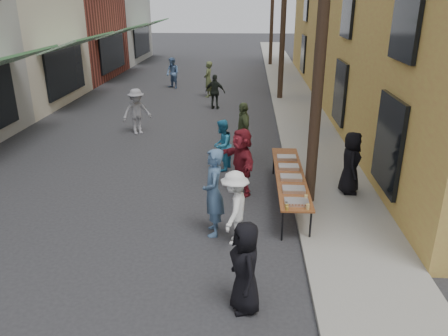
# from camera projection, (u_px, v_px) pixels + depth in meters

# --- Properties ---
(ground) EXTENTS (120.00, 120.00, 0.00)m
(ground) POSITION_uv_depth(u_px,v_px,m) (101.00, 266.00, 8.32)
(ground) COLOR #28282B
(ground) RESTS_ON ground
(sidewalk) EXTENTS (2.20, 60.00, 0.10)m
(sidewalk) POSITION_uv_depth(u_px,v_px,m) (294.00, 99.00, 21.98)
(sidewalk) COLOR gray
(sidewalk) RESTS_ON ground
(utility_pole_near) EXTENTS (0.26, 0.26, 9.00)m
(utility_pole_near) POSITION_uv_depth(u_px,v_px,m) (324.00, 12.00, 9.24)
(utility_pole_near) COLOR #2D2116
(utility_pole_near) RESTS_ON ground
(utility_pole_mid) EXTENTS (0.26, 0.26, 9.00)m
(utility_pole_mid) POSITION_uv_depth(u_px,v_px,m) (284.00, 5.00, 20.41)
(utility_pole_mid) COLOR #2D2116
(utility_pole_mid) RESTS_ON ground
(utility_pole_far) EXTENTS (0.26, 0.26, 9.00)m
(utility_pole_far) POSITION_uv_depth(u_px,v_px,m) (272.00, 2.00, 31.57)
(utility_pole_far) COLOR #2D2116
(utility_pole_far) RESTS_ON ground
(serving_table) EXTENTS (0.70, 4.00, 0.75)m
(serving_table) POSITION_uv_depth(u_px,v_px,m) (290.00, 176.00, 10.69)
(serving_table) COLOR maroon
(serving_table) RESTS_ON ground
(catering_tray_sausage) EXTENTS (0.50, 0.33, 0.08)m
(catering_tray_sausage) POSITION_uv_depth(u_px,v_px,m) (297.00, 202.00, 9.13)
(catering_tray_sausage) COLOR maroon
(catering_tray_sausage) RESTS_ON serving_table
(catering_tray_foil_b) EXTENTS (0.50, 0.33, 0.08)m
(catering_tray_foil_b) POSITION_uv_depth(u_px,v_px,m) (294.00, 189.00, 9.73)
(catering_tray_foil_b) COLOR #B2B2B7
(catering_tray_foil_b) RESTS_ON serving_table
(catering_tray_buns) EXTENTS (0.50, 0.33, 0.08)m
(catering_tray_buns) POSITION_uv_depth(u_px,v_px,m) (291.00, 177.00, 10.39)
(catering_tray_buns) COLOR tan
(catering_tray_buns) RESTS_ON serving_table
(catering_tray_foil_d) EXTENTS (0.50, 0.33, 0.08)m
(catering_tray_foil_d) POSITION_uv_depth(u_px,v_px,m) (289.00, 167.00, 11.04)
(catering_tray_foil_d) COLOR #B2B2B7
(catering_tray_foil_d) RESTS_ON serving_table
(catering_tray_buns_end) EXTENTS (0.50, 0.33, 0.08)m
(catering_tray_buns_end) POSITION_uv_depth(u_px,v_px,m) (287.00, 158.00, 11.69)
(catering_tray_buns_end) COLOR tan
(catering_tray_buns_end) RESTS_ON serving_table
(condiment_jar_a) EXTENTS (0.07, 0.07, 0.08)m
(condiment_jar_a) POSITION_uv_depth(u_px,v_px,m) (287.00, 208.00, 8.86)
(condiment_jar_a) COLOR #A57F26
(condiment_jar_a) RESTS_ON serving_table
(condiment_jar_b) EXTENTS (0.07, 0.07, 0.08)m
(condiment_jar_b) POSITION_uv_depth(u_px,v_px,m) (287.00, 206.00, 8.96)
(condiment_jar_b) COLOR #A57F26
(condiment_jar_b) RESTS_ON serving_table
(condiment_jar_c) EXTENTS (0.07, 0.07, 0.08)m
(condiment_jar_c) POSITION_uv_depth(u_px,v_px,m) (286.00, 204.00, 9.05)
(condiment_jar_c) COLOR #A57F26
(condiment_jar_c) RESTS_ON serving_table
(cup_stack) EXTENTS (0.08, 0.08, 0.12)m
(cup_stack) POSITION_uv_depth(u_px,v_px,m) (308.00, 207.00, 8.88)
(cup_stack) COLOR tan
(cup_stack) RESTS_ON serving_table
(guest_front_a) EXTENTS (0.70, 0.88, 1.57)m
(guest_front_a) POSITION_uv_depth(u_px,v_px,m) (245.00, 267.00, 6.92)
(guest_front_a) COLOR black
(guest_front_a) RESTS_ON ground
(guest_front_b) EXTENTS (0.54, 0.75, 1.92)m
(guest_front_b) POSITION_uv_depth(u_px,v_px,m) (213.00, 193.00, 9.16)
(guest_front_b) COLOR #476589
(guest_front_b) RESTS_ON ground
(guest_front_c) EXTENTS (0.77, 0.88, 1.53)m
(guest_front_c) POSITION_uv_depth(u_px,v_px,m) (222.00, 145.00, 12.73)
(guest_front_c) COLOR teal
(guest_front_c) RESTS_ON ground
(guest_front_d) EXTENTS (0.76, 1.11, 1.58)m
(guest_front_d) POSITION_uv_depth(u_px,v_px,m) (235.00, 208.00, 8.88)
(guest_front_d) COLOR white
(guest_front_d) RESTS_ON ground
(guest_front_e) EXTENTS (0.68, 1.12, 1.79)m
(guest_front_e) POSITION_uv_depth(u_px,v_px,m) (243.00, 130.00, 13.71)
(guest_front_e) COLOR #4A5933
(guest_front_e) RESTS_ON ground
(guest_queue_back) EXTENTS (1.18, 1.69, 1.76)m
(guest_queue_back) POSITION_uv_depth(u_px,v_px,m) (241.00, 162.00, 11.14)
(guest_queue_back) COLOR maroon
(guest_queue_back) RESTS_ON ground
(server) EXTENTS (0.58, 0.83, 1.61)m
(server) POSITION_uv_depth(u_px,v_px,m) (351.00, 163.00, 10.99)
(server) COLOR black
(server) RESTS_ON sidewalk
(passerby_left) EXTENTS (1.26, 1.12, 1.69)m
(passerby_left) POSITION_uv_depth(u_px,v_px,m) (137.00, 112.00, 16.21)
(passerby_left) COLOR gray
(passerby_left) RESTS_ON ground
(passerby_mid) EXTENTS (0.98, 0.56, 1.57)m
(passerby_mid) POSITION_uv_depth(u_px,v_px,m) (215.00, 92.00, 19.91)
(passerby_mid) COLOR black
(passerby_mid) RESTS_ON ground
(passerby_right) EXTENTS (0.55, 0.73, 1.80)m
(passerby_right) POSITION_uv_depth(u_px,v_px,m) (208.00, 79.00, 22.34)
(passerby_right) COLOR #4E5A34
(passerby_right) RESTS_ON ground
(passerby_far) EXTENTS (1.05, 1.02, 1.70)m
(passerby_far) POSITION_uv_depth(u_px,v_px,m) (173.00, 73.00, 24.50)
(passerby_far) COLOR #5373A1
(passerby_far) RESTS_ON ground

